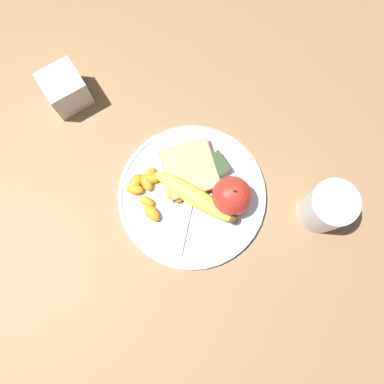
# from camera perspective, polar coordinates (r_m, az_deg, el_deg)

# --- Properties ---
(ground_plane) EXTENTS (3.00, 3.00, 0.00)m
(ground_plane) POSITION_cam_1_polar(r_m,az_deg,el_deg) (0.69, -0.00, -0.60)
(ground_plane) COLOR olive
(plate) EXTENTS (0.27, 0.27, 0.01)m
(plate) POSITION_cam_1_polar(r_m,az_deg,el_deg) (0.68, -0.00, -0.46)
(plate) COLOR silver
(plate) RESTS_ON ground_plane
(juice_glass) EXTENTS (0.08, 0.08, 0.09)m
(juice_glass) POSITION_cam_1_polar(r_m,az_deg,el_deg) (0.68, 19.75, -2.23)
(juice_glass) COLOR silver
(juice_glass) RESTS_ON ground_plane
(apple) EXTENTS (0.07, 0.07, 0.08)m
(apple) POSITION_cam_1_polar(r_m,az_deg,el_deg) (0.64, 6.08, -0.58)
(apple) COLOR red
(apple) RESTS_ON plate
(banana) EXTENTS (0.16, 0.10, 0.03)m
(banana) POSITION_cam_1_polar(r_m,az_deg,el_deg) (0.66, 0.69, -0.73)
(banana) COLOR #E0CC4C
(banana) RESTS_ON plate
(bread_slice) EXTENTS (0.12, 0.12, 0.02)m
(bread_slice) POSITION_cam_1_polar(r_m,az_deg,el_deg) (0.68, -0.33, 3.45)
(bread_slice) COLOR olive
(bread_slice) RESTS_ON plate
(fork) EXTENTS (0.14, 0.14, 0.00)m
(fork) POSITION_cam_1_polar(r_m,az_deg,el_deg) (0.67, -0.23, -1.05)
(fork) COLOR silver
(fork) RESTS_ON plate
(jam_packet) EXTENTS (0.04, 0.03, 0.02)m
(jam_packet) POSITION_cam_1_polar(r_m,az_deg,el_deg) (0.68, 3.80, 4.05)
(jam_packet) COLOR silver
(jam_packet) RESTS_ON plate
(orange_segment_0) EXTENTS (0.02, 0.03, 0.01)m
(orange_segment_0) POSITION_cam_1_polar(r_m,az_deg,el_deg) (0.68, -6.45, 2.89)
(orange_segment_0) COLOR orange
(orange_segment_0) RESTS_ON plate
(orange_segment_1) EXTENTS (0.03, 0.04, 0.02)m
(orange_segment_1) POSITION_cam_1_polar(r_m,az_deg,el_deg) (0.68, -6.04, 2.14)
(orange_segment_1) COLOR orange
(orange_segment_1) RESTS_ON plate
(orange_segment_2) EXTENTS (0.03, 0.02, 0.02)m
(orange_segment_2) POSITION_cam_1_polar(r_m,az_deg,el_deg) (0.68, -6.95, 1.46)
(orange_segment_2) COLOR orange
(orange_segment_2) RESTS_ON plate
(orange_segment_3) EXTENTS (0.03, 0.03, 0.02)m
(orange_segment_3) POSITION_cam_1_polar(r_m,az_deg,el_deg) (0.67, -6.92, -1.45)
(orange_segment_3) COLOR orange
(orange_segment_3) RESTS_ON plate
(orange_segment_4) EXTENTS (0.04, 0.03, 0.02)m
(orange_segment_4) POSITION_cam_1_polar(r_m,az_deg,el_deg) (0.67, -2.66, -0.72)
(orange_segment_4) COLOR orange
(orange_segment_4) RESTS_ON plate
(orange_segment_5) EXTENTS (0.03, 0.04, 0.02)m
(orange_segment_5) POSITION_cam_1_polar(r_m,az_deg,el_deg) (0.68, -8.73, 0.41)
(orange_segment_5) COLOR orange
(orange_segment_5) RESTS_ON plate
(orange_segment_6) EXTENTS (0.04, 0.03, 0.02)m
(orange_segment_6) POSITION_cam_1_polar(r_m,az_deg,el_deg) (0.66, -6.14, -3.22)
(orange_segment_6) COLOR orange
(orange_segment_6) RESTS_ON plate
(orange_segment_7) EXTENTS (0.04, 0.04, 0.02)m
(orange_segment_7) POSITION_cam_1_polar(r_m,az_deg,el_deg) (0.67, -2.75, 1.62)
(orange_segment_7) COLOR orange
(orange_segment_7) RESTS_ON plate
(orange_segment_8) EXTENTS (0.03, 0.04, 0.02)m
(orange_segment_8) POSITION_cam_1_polar(r_m,az_deg,el_deg) (0.68, -8.56, 1.54)
(orange_segment_8) COLOR orange
(orange_segment_8) RESTS_ON plate
(condiment_caddy) EXTENTS (0.07, 0.07, 0.07)m
(condiment_caddy) POSITION_cam_1_polar(r_m,az_deg,el_deg) (0.76, -18.71, 14.60)
(condiment_caddy) COLOR silver
(condiment_caddy) RESTS_ON ground_plane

